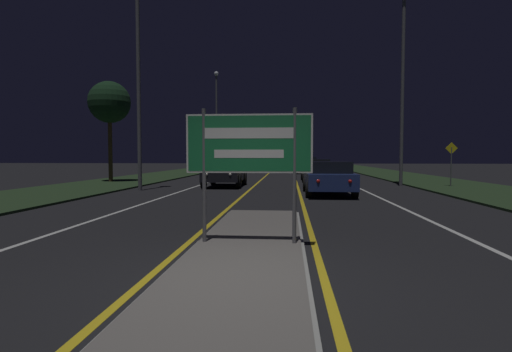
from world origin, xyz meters
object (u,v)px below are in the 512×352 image
highway_sign (249,149)px  warning_sign (451,160)px  streetlight_right_near (403,58)px  car_approaching_0 (225,172)px  car_receding_1 (316,170)px  car_receding_0 (328,177)px  car_receding_2 (307,165)px  streetlight_left_near (138,35)px  streetlight_left_far (217,113)px

highway_sign → warning_sign: size_ratio=1.05×
streetlight_right_near → car_approaching_0: size_ratio=2.57×
highway_sign → car_receding_1: 18.76m
highway_sign → car_receding_1: bearing=82.6°
streetlight_right_near → car_receding_1: streetlight_right_near is taller
highway_sign → streetlight_right_near: (6.68, 14.98, 5.02)m
car_receding_0 → car_receding_2: bearing=90.0°
streetlight_left_near → streetlight_right_near: size_ratio=0.99×
car_receding_1 → car_receding_2: size_ratio=1.01×
streetlight_left_far → car_receding_2: streetlight_left_far is taller
car_approaching_0 → warning_sign: (11.55, 0.06, 0.65)m
car_receding_1 → warning_sign: 7.94m
streetlight_left_near → car_receding_2: (8.58, 19.14, -6.39)m
highway_sign → warning_sign: 16.60m
car_approaching_0 → warning_sign: warning_sign is taller
highway_sign → streetlight_left_far: 33.84m
car_receding_0 → car_receding_1: (0.08, 8.69, 0.02)m
streetlight_left_near → car_approaching_0: size_ratio=2.55×
warning_sign → car_approaching_0: bearing=-179.7°
streetlight_left_far → streetlight_right_near: size_ratio=0.96×
car_receding_1 → streetlight_left_near: bearing=-139.6°
streetlight_right_near → car_receding_2: size_ratio=2.53×
streetlight_left_far → highway_sign: bearing=-78.7°
car_approaching_0 → streetlight_right_near: bearing=6.2°
streetlight_left_near → car_receding_0: streetlight_left_near is taller
car_receding_2 → car_receding_0: bearing=-90.0°
streetlight_left_near → warning_sign: streetlight_left_near is taller
highway_sign → car_approaching_0: 14.24m
streetlight_left_near → car_receding_2: bearing=65.9°
car_approaching_0 → car_receding_1: bearing=42.3°
highway_sign → car_approaching_0: highway_sign is taller
car_receding_1 → car_approaching_0: size_ratio=1.02×
highway_sign → streetlight_left_far: size_ratio=0.23×
car_receding_2 → car_approaching_0: (-4.99, -16.38, -0.02)m
car_receding_0 → car_receding_1: 8.69m
car_receding_1 → warning_sign: bearing=-35.2°
streetlight_left_near → car_receding_1: (8.67, 7.38, -6.44)m
streetlight_left_far → streetlight_right_near: bearing=-53.6°
warning_sign → car_receding_1: bearing=144.8°
highway_sign → streetlight_left_near: bearing=119.2°
car_approaching_0 → warning_sign: 11.57m
car_receding_0 → highway_sign: bearing=-103.3°
warning_sign → streetlight_left_near: bearing=-169.4°
car_receding_0 → car_approaching_0: (-5.00, 4.07, 0.04)m
car_receding_2 → warning_sign: size_ratio=1.86×
highway_sign → warning_sign: bearing=57.6°
highway_sign → car_receding_2: bearing=85.6°
streetlight_left_near → car_receding_2: streetlight_left_near is taller
streetlight_left_far → warning_sign: 24.84m
streetlight_left_far → streetlight_right_near: 22.33m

